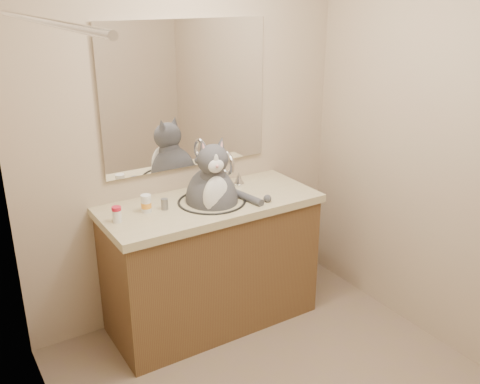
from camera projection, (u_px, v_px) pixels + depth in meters
name	position (u px, v px, depth m)	size (l,w,h in m)	color
room	(314.00, 196.00, 2.37)	(2.22, 2.52, 2.42)	#816B59
vanity	(211.00, 260.00, 3.40)	(1.34, 0.59, 1.12)	brown
mirror	(187.00, 96.00, 3.26)	(1.10, 0.02, 0.90)	white
shower_curtain	(75.00, 285.00, 1.99)	(0.02, 1.30, 1.93)	beige
cat	(213.00, 196.00, 3.23)	(0.43, 0.44, 0.62)	#4A494F
pill_bottle_redcap	(117.00, 214.00, 2.95)	(0.07, 0.07, 0.09)	white
pill_bottle_orange	(146.00, 204.00, 3.08)	(0.07, 0.07, 0.10)	white
grey_canister	(165.00, 204.00, 3.13)	(0.05, 0.05, 0.07)	slate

